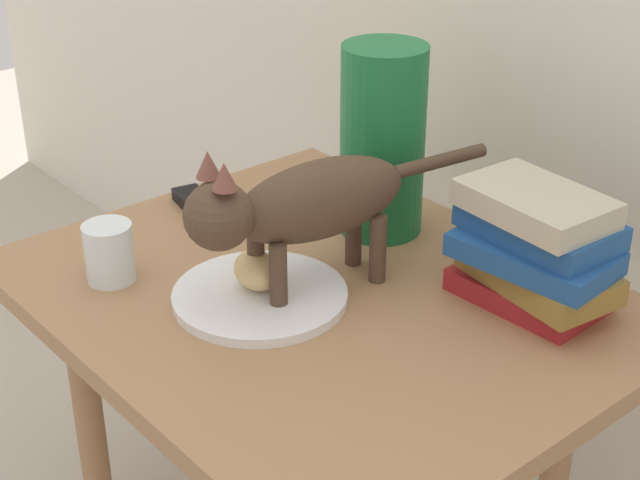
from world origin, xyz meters
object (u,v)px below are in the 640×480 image
(bread_roll, at_px, (257,270))
(cat, at_px, (302,205))
(green_vase, at_px, (382,141))
(candle_jar, at_px, (110,255))
(tv_remote, at_px, (201,208))
(side_table, at_px, (320,334))
(book_stack, at_px, (535,250))
(plate, at_px, (260,296))

(bread_roll, relative_size, cat, 0.17)
(green_vase, height_order, candle_jar, green_vase)
(tv_remote, bearing_deg, cat, 5.99)
(cat, height_order, candle_jar, cat)
(side_table, bearing_deg, candle_jar, -137.09)
(cat, height_order, book_stack, cat)
(cat, relative_size, candle_jar, 5.61)
(plate, relative_size, bread_roll, 3.00)
(book_stack, xyz_separation_m, tv_remote, (-0.52, -0.18, -0.07))
(cat, distance_m, green_vase, 0.23)
(green_vase, bearing_deg, book_stack, -0.90)
(cat, bearing_deg, tv_remote, 173.67)
(tv_remote, bearing_deg, plate, -6.05)
(plate, height_order, book_stack, book_stack)
(side_table, bearing_deg, bread_roll, -123.64)
(cat, bearing_deg, plate, -106.94)
(book_stack, height_order, tv_remote, book_stack)
(cat, bearing_deg, candle_jar, -137.67)
(cat, relative_size, tv_remote, 3.18)
(plate, relative_size, cat, 0.50)
(tv_remote, bearing_deg, book_stack, 31.20)
(side_table, distance_m, bread_roll, 0.14)
(plate, distance_m, cat, 0.14)
(plate, bearing_deg, tv_remote, 161.63)
(bread_roll, height_order, book_stack, book_stack)
(side_table, relative_size, book_stack, 3.68)
(green_vase, bearing_deg, cat, -71.47)
(plate, bearing_deg, cat, 73.06)
(side_table, xyz_separation_m, bread_roll, (-0.05, -0.07, 0.11))
(side_table, xyz_separation_m, plate, (-0.03, -0.08, 0.08))
(bread_roll, distance_m, book_stack, 0.37)
(green_vase, xyz_separation_m, candle_jar, (-0.13, -0.40, -0.11))
(candle_jar, xyz_separation_m, tv_remote, (-0.10, 0.22, -0.03))
(book_stack, bearing_deg, plate, -131.87)
(plate, bearing_deg, green_vase, 101.14)
(book_stack, xyz_separation_m, green_vase, (-0.30, 0.00, 0.06))
(plate, xyz_separation_m, cat, (0.02, 0.06, 0.13))
(book_stack, bearing_deg, side_table, -137.27)
(plate, relative_size, tv_remote, 1.60)
(plate, distance_m, book_stack, 0.37)
(cat, bearing_deg, book_stack, 43.25)
(bread_roll, distance_m, cat, 0.11)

